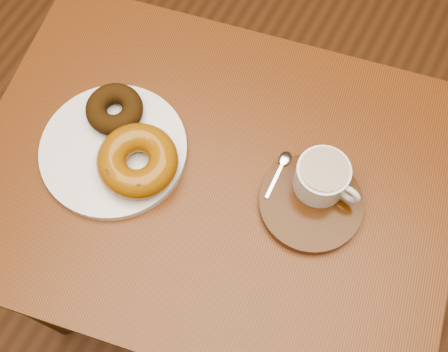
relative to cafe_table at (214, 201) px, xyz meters
The scene contains 8 objects.
ground 0.67m from the cafe_table, 126.19° to the right, with size 6.00×6.00×0.00m, color brown.
cafe_table is the anchor object (origin of this frame).
donut_plate 0.21m from the cafe_table, 166.34° to the right, with size 0.24×0.24×0.01m, color white.
donut_cinnamon 0.24m from the cafe_table, behind, with size 0.09×0.09×0.03m, color #331E0A.
donut_caramel 0.19m from the cafe_table, 155.96° to the right, with size 0.17×0.17×0.05m.
saucer 0.20m from the cafe_table, ahead, with size 0.16×0.16×0.02m, color #381B07.
coffee_cup 0.23m from the cafe_table, 20.66° to the left, with size 0.11×0.08×0.06m.
teaspoon 0.17m from the cafe_table, 35.15° to the left, with size 0.02×0.09×0.01m.
Camera 1 is at (0.34, -0.08, 1.54)m, focal length 45.00 mm.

